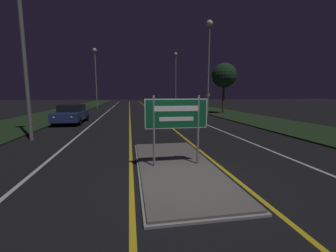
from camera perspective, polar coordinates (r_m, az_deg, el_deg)
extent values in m
plane|color=black|center=(6.04, 4.46, -14.09)|extent=(160.00, 160.00, 0.00)
cube|color=#999993|center=(7.12, 2.08, -10.33)|extent=(2.40, 6.15, 0.05)
cube|color=#66605B|center=(7.11, 2.08, -10.14)|extent=(2.28, 6.03, 0.10)
cube|color=#1E3319|center=(26.77, -27.36, 2.51)|extent=(5.00, 100.00, 0.08)
cube|color=#1E3319|center=(27.74, 13.44, 3.38)|extent=(5.00, 100.00, 0.08)
cube|color=gold|center=(30.50, -9.73, 3.84)|extent=(0.12, 70.00, 0.01)
cube|color=gold|center=(30.62, -4.51, 3.96)|extent=(0.12, 70.00, 0.01)
cube|color=silver|center=(30.63, -15.00, 3.70)|extent=(0.12, 70.00, 0.01)
cube|color=silver|center=(31.01, 0.68, 4.03)|extent=(0.12, 70.00, 0.01)
cube|color=silver|center=(31.05, -20.53, 3.52)|extent=(0.10, 70.00, 0.01)
cube|color=silver|center=(31.68, 6.04, 4.08)|extent=(0.10, 70.00, 0.01)
cylinder|color=gray|center=(6.74, -3.63, -1.36)|extent=(0.07, 0.07, 2.14)
cylinder|color=gray|center=(7.01, 7.65, -1.03)|extent=(0.07, 0.07, 2.14)
cube|color=#0F512D|center=(6.78, 2.15, 3.16)|extent=(1.92, 0.04, 0.90)
cube|color=white|center=(6.75, 2.19, 3.14)|extent=(1.92, 0.00, 0.90)
cube|color=#0F512D|center=(6.75, 2.19, 3.14)|extent=(1.86, 0.01, 0.84)
cube|color=white|center=(6.74, 2.21, 4.47)|extent=(1.34, 0.01, 0.16)
cube|color=white|center=(6.76, 2.19, 1.82)|extent=(1.05, 0.01, 0.13)
cylinder|color=gray|center=(13.09, -33.05, 19.12)|extent=(0.18, 0.18, 10.10)
cylinder|color=gray|center=(36.53, -17.82, 10.96)|extent=(0.18, 0.18, 8.51)
sphere|color=#F9EAC6|center=(37.04, -18.14, 17.83)|extent=(0.62, 0.62, 0.62)
cylinder|color=gray|center=(23.15, 10.21, 13.31)|extent=(0.18, 0.18, 8.76)
sphere|color=#F9EAC6|center=(24.00, 10.51, 24.25)|extent=(0.64, 0.64, 0.64)
cylinder|color=gray|center=(38.69, 1.96, 11.25)|extent=(0.18, 0.18, 8.61)
sphere|color=#F9EAC6|center=(39.18, 2.00, 17.79)|extent=(0.54, 0.54, 0.54)
cube|color=silver|center=(18.00, 3.46, 2.84)|extent=(1.89, 4.67, 0.59)
cube|color=black|center=(17.68, 3.69, 4.55)|extent=(1.67, 2.43, 0.53)
sphere|color=red|center=(15.61, 3.30, 2.28)|extent=(0.14, 0.14, 0.14)
sphere|color=red|center=(15.92, 7.43, 2.34)|extent=(0.14, 0.14, 0.14)
cylinder|color=black|center=(19.26, -0.16, 2.33)|extent=(0.22, 0.60, 0.60)
cylinder|color=black|center=(19.65, 5.07, 2.41)|extent=(0.22, 0.60, 0.60)
cylinder|color=black|center=(16.43, 1.53, 1.29)|extent=(0.22, 0.60, 0.60)
cylinder|color=black|center=(16.88, 7.58, 1.41)|extent=(0.22, 0.60, 0.60)
cube|color=navy|center=(26.00, 6.63, 4.60)|extent=(1.78, 4.07, 0.59)
cube|color=black|center=(25.73, 6.80, 5.72)|extent=(1.57, 2.12, 0.44)
sphere|color=red|center=(23.91, 6.72, 4.46)|extent=(0.14, 0.14, 0.14)
sphere|color=red|center=(24.24, 9.23, 4.47)|extent=(0.14, 0.14, 0.14)
cylinder|color=black|center=(27.01, 4.13, 4.14)|extent=(0.22, 0.72, 0.72)
cylinder|color=black|center=(27.47, 7.59, 4.16)|extent=(0.22, 0.72, 0.72)
cylinder|color=black|center=(24.57, 5.53, 3.72)|extent=(0.22, 0.72, 0.72)
cylinder|color=black|center=(25.08, 9.30, 3.74)|extent=(0.22, 0.72, 0.72)
cube|color=maroon|center=(32.97, -3.00, 5.32)|extent=(1.80, 4.23, 0.59)
cube|color=black|center=(32.69, -2.95, 6.26)|extent=(1.59, 2.20, 0.51)
sphere|color=red|center=(30.82, -3.57, 5.25)|extent=(0.14, 0.14, 0.14)
sphere|color=red|center=(30.96, -1.51, 5.27)|extent=(0.14, 0.14, 0.14)
cylinder|color=black|center=(34.20, -4.69, 4.91)|extent=(0.22, 0.61, 0.61)
cylinder|color=black|center=(34.39, -1.82, 4.95)|extent=(0.22, 0.61, 0.61)
cylinder|color=black|center=(31.59, -4.27, 4.64)|extent=(0.22, 0.61, 0.61)
cylinder|color=black|center=(31.80, -1.17, 4.69)|extent=(0.22, 0.61, 0.61)
cube|color=#B7B7BC|center=(42.21, 0.00, 5.98)|extent=(1.85, 4.29, 0.61)
cube|color=black|center=(41.94, 0.06, 6.72)|extent=(1.63, 2.23, 0.50)
sphere|color=red|center=(40.02, -0.30, 5.96)|extent=(0.14, 0.14, 0.14)
sphere|color=red|center=(40.23, 1.32, 5.97)|extent=(0.14, 0.14, 0.14)
cylinder|color=black|center=(43.40, -1.46, 5.64)|extent=(0.22, 0.60, 0.60)
cylinder|color=black|center=(43.69, 0.85, 5.66)|extent=(0.22, 0.60, 0.60)
cylinder|color=black|center=(40.78, -0.91, 5.47)|extent=(0.22, 0.60, 0.60)
cylinder|color=black|center=(41.08, 1.53, 5.49)|extent=(0.22, 0.60, 0.60)
cube|color=navy|center=(18.99, -23.32, 2.51)|extent=(1.83, 4.75, 0.62)
cube|color=black|center=(19.23, -23.21, 4.25)|extent=(1.61, 2.47, 0.50)
sphere|color=white|center=(16.87, -27.05, 1.90)|extent=(0.14, 0.14, 0.14)
sphere|color=white|center=(16.57, -23.31, 2.03)|extent=(0.14, 0.14, 0.14)
cylinder|color=black|center=(17.84, -27.08, 0.95)|extent=(0.22, 0.60, 0.60)
cylinder|color=black|center=(17.40, -21.58, 1.11)|extent=(0.22, 0.60, 0.60)
cylinder|color=black|center=(20.65, -24.68, 1.98)|extent=(0.22, 0.60, 0.60)
cylinder|color=black|center=(20.27, -19.90, 2.13)|extent=(0.22, 0.60, 0.60)
cylinder|color=gray|center=(30.69, 10.11, 5.97)|extent=(0.06, 0.06, 2.10)
cube|color=yellow|center=(30.67, 10.16, 7.82)|extent=(0.60, 0.02, 0.60)
cylinder|color=#4C3823|center=(26.00, 13.89, 7.11)|extent=(0.24, 0.24, 3.59)
sphere|color=#19381E|center=(26.08, 14.07, 12.39)|extent=(2.70, 2.70, 2.70)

